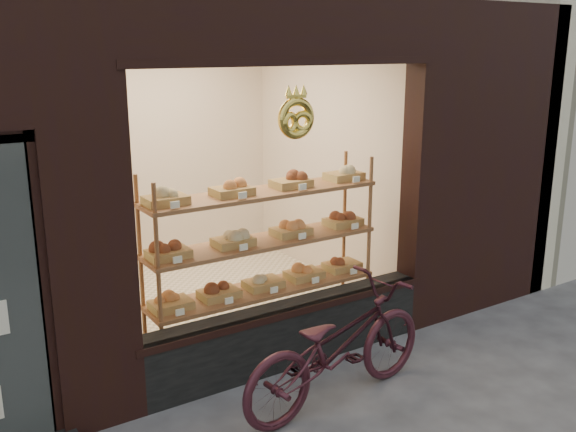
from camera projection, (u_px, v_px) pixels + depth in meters
display_shelf at (263, 258)px, 5.77m from camera, size 2.20×0.45×1.70m
bicycle at (337, 346)px, 4.92m from camera, size 1.85×0.82×0.94m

